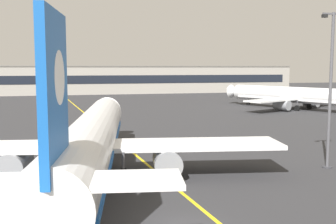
% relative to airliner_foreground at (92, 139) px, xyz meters
% --- Properties ---
extents(taxiway_centreline, '(13.87, 179.51, 0.01)m').
position_rel_airliner_foreground_xyz_m(taxiway_centreline, '(4.34, 17.88, -3.37)').
color(taxiway_centreline, yellow).
rests_on(taxiway_centreline, ground).
extents(airliner_foreground, '(32.35, 41.37, 11.65)m').
position_rel_airliner_foreground_xyz_m(airliner_foreground, '(0.00, 0.00, 0.00)').
color(airliner_foreground, white).
rests_on(airliner_foreground, ground).
extents(airliner_background, '(28.44, 35.62, 10.70)m').
position_rel_airliner_foreground_xyz_m(airliner_background, '(47.62, 46.26, -0.27)').
color(airliner_background, white).
rests_on(airliner_background, ground).
extents(apron_lamp_post, '(2.24, 0.90, 14.10)m').
position_rel_airliner_foreground_xyz_m(apron_lamp_post, '(21.29, -1.50, 3.99)').
color(apron_lamp_post, '#515156').
rests_on(apron_lamp_post, ground).
extents(safety_cone_by_nose_gear, '(0.44, 0.44, 0.55)m').
position_rel_airliner_foreground_xyz_m(safety_cone_by_nose_gear, '(2.20, 16.19, -3.11)').
color(safety_cone_by_nose_gear, orange).
rests_on(safety_cone_by_nose_gear, ground).
extents(terminal_building, '(148.23, 12.40, 9.91)m').
position_rel_airliner_foreground_xyz_m(terminal_building, '(8.17, 113.14, 1.60)').
color(terminal_building, '#9E998E').
rests_on(terminal_building, ground).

